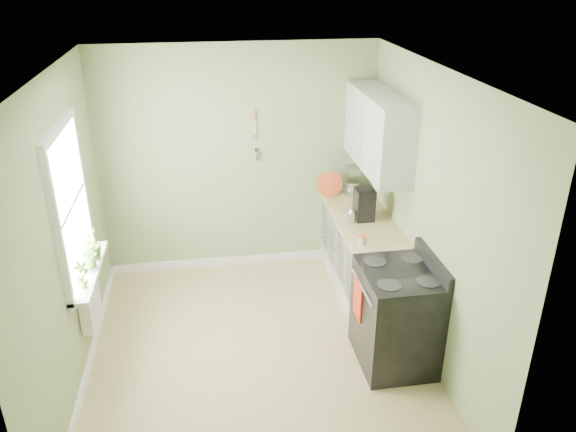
{
  "coord_description": "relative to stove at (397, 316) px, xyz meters",
  "views": [
    {
      "loc": [
        -0.38,
        -4.41,
        3.51
      ],
      "look_at": [
        0.39,
        0.55,
        1.19
      ],
      "focal_mm": 35.0,
      "sensor_mm": 36.0,
      "label": 1
    }
  ],
  "objects": [
    {
      "name": "stove",
      "position": [
        0.0,
        0.0,
        0.0
      ],
      "size": [
        0.7,
        0.79,
        1.09
      ],
      "color": "black",
      "rests_on": "floor"
    },
    {
      "name": "plant_a",
      "position": [
        -2.78,
        0.26,
        0.54
      ],
      "size": [
        0.16,
        0.17,
        0.26
      ],
      "primitive_type": "imported",
      "rotation": [
        0.0,
        0.0,
        0.88
      ],
      "color": "#396321",
      "rests_on": "window_sill"
    },
    {
      "name": "wall_back",
      "position": [
        -1.28,
        2.09,
        0.86
      ],
      "size": [
        3.2,
        0.02,
        2.7
      ],
      "primitive_type": "cube",
      "color": "gray",
      "rests_on": "floor"
    },
    {
      "name": "wall_right",
      "position": [
        0.33,
        0.28,
        0.86
      ],
      "size": [
        0.02,
        3.6,
        2.7
      ],
      "primitive_type": "cube",
      "color": "gray",
      "rests_on": "floor"
    },
    {
      "name": "radiator",
      "position": [
        -2.82,
        0.53,
        0.06
      ],
      "size": [
        0.12,
        0.5,
        0.35
      ],
      "primitive_type": "cube",
      "color": "white",
      "rests_on": "wall_left"
    },
    {
      "name": "ceiling",
      "position": [
        -1.28,
        0.28,
        2.22
      ],
      "size": [
        3.2,
        3.6,
        0.02
      ],
      "primitive_type": "cube",
      "color": "white",
      "rests_on": "wall_back"
    },
    {
      "name": "wall_left",
      "position": [
        -2.89,
        0.28,
        0.86
      ],
      "size": [
        0.02,
        3.6,
        2.7
      ],
      "primitive_type": "cube",
      "color": "gray",
      "rests_on": "floor"
    },
    {
      "name": "coffee_maker",
      "position": [
        0.0,
        1.24,
        0.58
      ],
      "size": [
        0.2,
        0.22,
        0.35
      ],
      "color": "black",
      "rests_on": "countertop"
    },
    {
      "name": "window",
      "position": [
        -2.86,
        0.58,
        1.06
      ],
      "size": [
        0.06,
        1.14,
        1.44
      ],
      "color": "white",
      "rests_on": "wall_left"
    },
    {
      "name": "base_cabinets",
      "position": [
        0.02,
        1.28,
        -0.06
      ],
      "size": [
        0.6,
        1.6,
        0.87
      ],
      "primitive_type": "cube",
      "color": "silver",
      "rests_on": "floor"
    },
    {
      "name": "kettle",
      "position": [
        -0.16,
        1.16,
        0.5
      ],
      "size": [
        0.17,
        0.1,
        0.17
      ],
      "color": "silver",
      "rests_on": "countertop"
    },
    {
      "name": "countertop",
      "position": [
        0.01,
        1.28,
        0.4
      ],
      "size": [
        0.64,
        1.6,
        0.04
      ],
      "primitive_type": "cube",
      "color": "tan",
      "rests_on": "base_cabinets"
    },
    {
      "name": "window_sill",
      "position": [
        -2.79,
        0.58,
        0.39
      ],
      "size": [
        0.18,
        1.14,
        0.04
      ],
      "primitive_type": "cube",
      "color": "white",
      "rests_on": "wall_left"
    },
    {
      "name": "stand_mixer",
      "position": [
        0.07,
        2.02,
        0.59
      ],
      "size": [
        0.22,
        0.34,
        0.39
      ],
      "color": "#B2B2B7",
      "rests_on": "countertop"
    },
    {
      "name": "plant_c",
      "position": [
        -2.78,
        0.8,
        0.56
      ],
      "size": [
        0.17,
        0.17,
        0.31
      ],
      "primitive_type": "imported",
      "rotation": [
        0.0,
        0.0,
        4.7
      ],
      "color": "#396321",
      "rests_on": "window_sill"
    },
    {
      "name": "wall_utensils",
      "position": [
        -1.08,
        2.06,
        1.07
      ],
      "size": [
        0.02,
        0.14,
        0.58
      ],
      "color": "tan",
      "rests_on": "wall_back"
    },
    {
      "name": "jar",
      "position": [
        -0.17,
        0.67,
        0.46
      ],
      "size": [
        0.08,
        0.08,
        0.09
      ],
      "color": "beige",
      "rests_on": "countertop"
    },
    {
      "name": "upper_cabinets",
      "position": [
        0.15,
        1.38,
        1.36
      ],
      "size": [
        0.35,
        1.4,
        0.8
      ],
      "primitive_type": "cube",
      "color": "silver",
      "rests_on": "wall_right"
    },
    {
      "name": "floor",
      "position": [
        -1.28,
        0.28,
        -0.5
      ],
      "size": [
        3.2,
        3.6,
        0.02
      ],
      "primitive_type": "cube",
      "color": "tan",
      "rests_on": "ground"
    },
    {
      "name": "plant_b",
      "position": [
        -2.78,
        0.62,
        0.57
      ],
      "size": [
        0.19,
        0.22,
        0.33
      ],
      "primitive_type": "imported",
      "rotation": [
        0.0,
        0.0,
        1.85
      ],
      "color": "#396321",
      "rests_on": "window_sill"
    },
    {
      "name": "red_tray",
      "position": [
        -0.23,
        1.91,
        0.58
      ],
      "size": [
        0.31,
        0.06,
        0.31
      ],
      "primitive_type": "cylinder",
      "rotation": [
        1.45,
        0.0,
        -0.01
      ],
      "color": "#C64D29",
      "rests_on": "countertop"
    }
  ]
}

